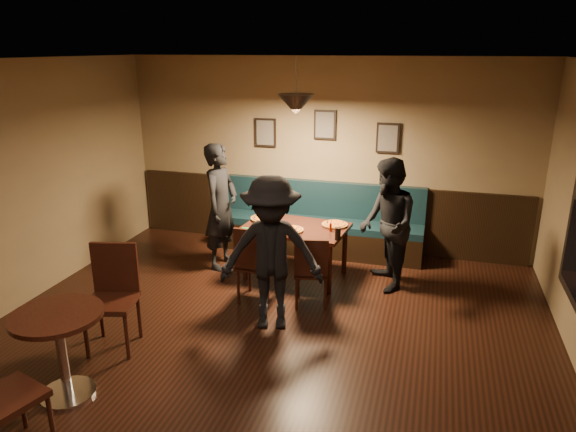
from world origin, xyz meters
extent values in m
plane|color=black|center=(0.00, 0.00, 0.00)|extent=(7.00, 7.00, 0.00)
plane|color=silver|center=(0.00, 0.00, 2.80)|extent=(7.00, 7.00, 0.00)
plane|color=#8C704F|center=(0.00, 3.50, 1.40)|extent=(6.00, 0.00, 6.00)
cube|color=black|center=(0.00, 3.47, 0.50)|extent=(5.88, 0.06, 1.00)
cube|color=black|center=(-0.90, 3.47, 1.70)|extent=(0.32, 0.04, 0.42)
cube|color=black|center=(0.00, 3.47, 1.85)|extent=(0.32, 0.04, 0.42)
cube|color=black|center=(0.90, 3.47, 1.70)|extent=(0.32, 0.04, 0.42)
cone|color=black|center=(-0.11, 2.26, 2.25)|extent=(0.44, 0.44, 0.25)
cube|color=black|center=(-0.11, 2.26, 0.35)|extent=(1.39, 0.97, 0.70)
imported|color=black|center=(-1.17, 2.33, 0.86)|extent=(0.47, 0.67, 1.72)
imported|color=black|center=(1.06, 2.27, 0.83)|extent=(0.87, 0.97, 1.66)
imported|color=black|center=(-0.01, 0.94, 0.84)|extent=(1.21, 0.88, 1.68)
cylinder|color=gold|center=(-0.57, 2.40, 0.72)|extent=(0.43, 0.43, 0.04)
cylinder|color=orange|center=(-0.11, 2.06, 0.72)|extent=(0.34, 0.34, 0.04)
cylinder|color=orange|center=(0.38, 2.42, 0.72)|extent=(0.44, 0.44, 0.04)
cylinder|color=black|center=(0.51, 1.92, 0.78)|extent=(0.08, 0.08, 0.15)
cylinder|color=maroon|center=(0.37, 2.18, 0.77)|extent=(0.03, 0.03, 0.13)
cube|color=#1D6E1F|center=(-0.64, 2.54, 0.70)|extent=(0.18, 0.18, 0.01)
cube|color=#207829|center=(-0.66, 1.94, 0.70)|extent=(0.17, 0.17, 0.01)
cube|color=silver|center=(-0.16, 1.86, 0.70)|extent=(0.19, 0.02, 0.00)
cylinder|color=#32170D|center=(-1.37, -0.71, 0.40)|extent=(0.78, 0.78, 0.80)
camera|label=1|loc=(1.56, -3.91, 2.91)|focal=32.60mm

